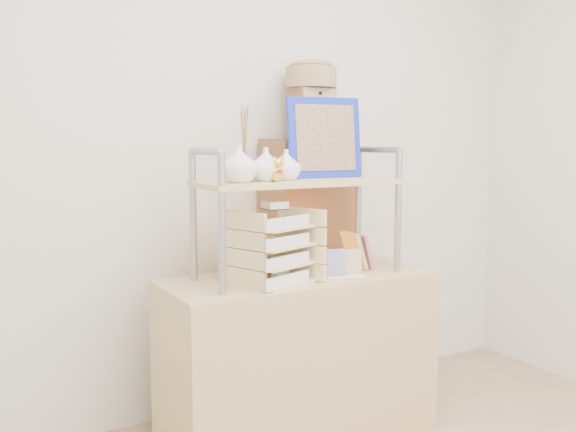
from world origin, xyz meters
The scene contains 10 objects.
room_shell centered at (0.00, 0.39, 1.69)m, with size 3.42×3.41×2.61m.
desk centered at (0.00, 1.20, 0.38)m, with size 1.20×0.50×0.75m, color tan.
cabinet centered at (0.28, 1.57, 0.68)m, with size 0.45×0.24×1.35m, color brown.
hutch centered at (-0.04, 1.21, 1.19)m, with size 0.90×0.34×0.79m.
letter_tray centered at (-0.16, 1.13, 0.89)m, with size 0.35×0.35×0.34m.
salt_lamp centered at (0.06, 1.26, 0.86)m, with size 0.14×0.13×0.21m.
desk_clock centered at (-0.15, 1.10, 0.81)m, with size 0.09×0.04×0.12m.
postcard_stand centered at (0.17, 1.09, 0.79)m, with size 0.18×0.09×0.12m.
drawer_chest centered at (0.28, 1.55, 1.48)m, with size 0.20×0.16×0.25m.
woven_basket centered at (0.28, 1.55, 1.65)m, with size 0.25×0.25×0.10m, color #916642.
Camera 1 is at (-1.42, -1.18, 1.35)m, focal length 40.00 mm.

